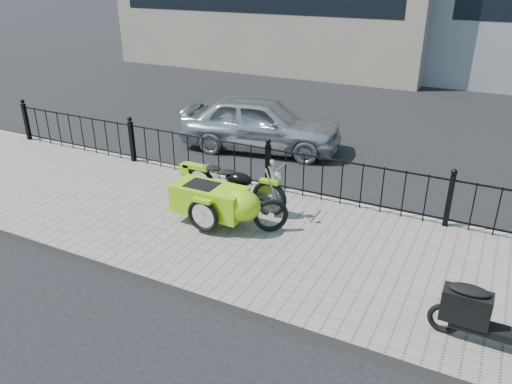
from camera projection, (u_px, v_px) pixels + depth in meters
The scene contains 8 objects.
ground at pixel (237, 220), 9.30m from camera, with size 120.00×120.00×0.00m, color black.
sidewalk at pixel (224, 229), 8.87m from camera, with size 30.00×3.80×0.12m, color slate.
curb at pixel (271, 189), 10.44m from camera, with size 30.00×0.10×0.12m, color gray.
iron_fence at pixel (268, 168), 10.11m from camera, with size 14.11×0.11×1.08m.
motorcycle_sidecar at pixel (222, 198), 8.78m from camera, with size 2.28×1.48×0.98m.
scooter at pixel (488, 316), 5.94m from camera, with size 1.56×0.46×1.06m.
spare_tire at pixel (271, 215), 8.54m from camera, with size 0.61×0.61×0.09m, color black.
sedan_car at pixel (261, 123), 12.56m from camera, with size 1.63×4.05×1.38m, color #B3B5BA.
Camera 1 is at (4.05, -7.18, 4.35)m, focal length 35.00 mm.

